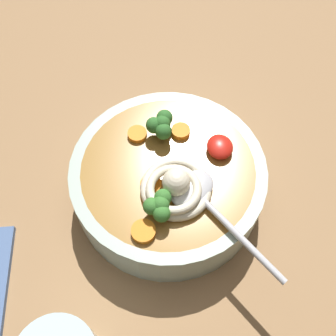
{
  "coord_description": "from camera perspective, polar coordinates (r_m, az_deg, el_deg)",
  "views": [
    {
      "loc": [
        28.17,
        -6.52,
        54.54
      ],
      "look_at": [
        1.84,
        -3.25,
        10.13
      ],
      "focal_mm": 43.39,
      "sensor_mm": 36.0,
      "label": 1
    }
  ],
  "objects": [
    {
      "name": "soup_bowl",
      "position": [
        0.55,
        -0.0,
        -1.78
      ],
      "size": [
        25.46,
        25.46,
        6.84
      ],
      "color": "#9EB2A3",
      "rests_on": "table_slab"
    },
    {
      "name": "broccoli_floret_center",
      "position": [
        0.53,
        -0.97,
        6.1
      ],
      "size": [
        4.25,
        3.65,
        3.36
      ],
      "color": "#7A9E60",
      "rests_on": "soup_bowl"
    },
    {
      "name": "noodle_pile",
      "position": [
        0.49,
        1.05,
        -2.71
      ],
      "size": [
        9.65,
        9.47,
        3.88
      ],
      "color": "beige",
      "rests_on": "soup_bowl"
    },
    {
      "name": "broccoli_floret_far",
      "position": [
        0.47,
        -1.24,
        -5.31
      ],
      "size": [
        4.04,
        3.47,
        3.19
      ],
      "color": "#7A9E60",
      "rests_on": "soup_bowl"
    },
    {
      "name": "carrot_slice_extra_a",
      "position": [
        0.54,
        -4.33,
        4.77
      ],
      "size": [
        2.59,
        2.59,
        0.67
      ],
      "primitive_type": "cylinder",
      "color": "orange",
      "rests_on": "soup_bowl"
    },
    {
      "name": "table_slab",
      "position": [
        0.6,
        2.85,
        -2.32
      ],
      "size": [
        112.64,
        112.64,
        3.28
      ],
      "primitive_type": "cube",
      "color": "#936D47",
      "rests_on": "ground"
    },
    {
      "name": "carrot_slice_front",
      "position": [
        0.48,
        -3.47,
        -8.87
      ],
      "size": [
        2.9,
        2.9,
        0.77
      ],
      "primitive_type": "cylinder",
      "color": "orange",
      "rests_on": "soup_bowl"
    },
    {
      "name": "carrot_slice_beside_noodles",
      "position": [
        0.54,
        1.8,
        5.18
      ],
      "size": [
        2.5,
        2.5,
        0.76
      ],
      "primitive_type": "cylinder",
      "color": "orange",
      "rests_on": "soup_bowl"
    },
    {
      "name": "carrot_slice_near_spoon",
      "position": [
        0.5,
        -2.43,
        -2.28
      ],
      "size": [
        2.65,
        2.65,
        0.43
      ],
      "primitive_type": "cylinder",
      "color": "orange",
      "rests_on": "soup_bowl"
    },
    {
      "name": "soup_spoon",
      "position": [
        0.49,
        4.44,
        -3.99
      ],
      "size": [
        16.25,
        12.28,
        1.6
      ],
      "rotation": [
        0.0,
        0.0,
        0.58
      ],
      "color": "#B7B7BC",
      "rests_on": "soup_bowl"
    },
    {
      "name": "chili_sauce_dollop",
      "position": [
        0.53,
        7.34,
        2.81
      ],
      "size": [
        3.78,
        3.4,
        1.7
      ],
      "primitive_type": "ellipsoid",
      "color": "red",
      "rests_on": "soup_bowl"
    }
  ]
}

